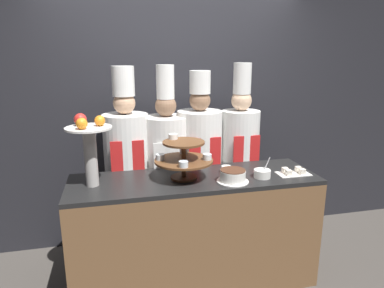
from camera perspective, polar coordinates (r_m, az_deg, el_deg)
The scene contains 12 objects.
wall_back at distance 3.46m, azimuth -2.92°, elevation 6.45°, with size 10.00×0.06×2.80m.
buffet_counter at distance 2.93m, azimuth 0.46°, elevation -14.27°, with size 1.97×0.61×0.94m.
tiered_stand at distance 2.66m, azimuth -1.45°, elevation -2.16°, with size 0.46×0.46×0.34m.
fruit_pedestal at distance 2.59m, azimuth -16.78°, elevation 0.27°, with size 0.33×0.33×0.54m.
cake_round at distance 2.65m, azimuth 6.81°, elevation -5.32°, with size 0.25×0.25×0.10m.
cup_white at distance 2.85m, azimuth 5.73°, elevation -4.22°, with size 0.08×0.08×0.06m.
cake_square_tray at distance 2.93m, azimuth 16.55°, elevation -4.51°, with size 0.27×0.15×0.05m.
serving_bowl_near at distance 2.78m, azimuth 11.62°, elevation -4.84°, with size 0.13×0.13×0.17m.
chef_left at distance 3.12m, azimuth -10.77°, elevation -2.68°, with size 0.40×0.40×1.80m.
chef_center_left at distance 3.16m, azimuth -4.22°, elevation -2.87°, with size 0.41×0.41×1.81m.
chef_center_right at distance 3.22m, azimuth 1.28°, elevation -2.18°, with size 0.41×0.41×1.76m.
chef_right at distance 3.33m, azimuth 7.95°, elevation -1.47°, with size 0.36×0.36×1.82m.
Camera 1 is at (-0.61, -2.19, 1.88)m, focal length 32.00 mm.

